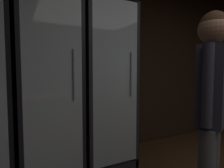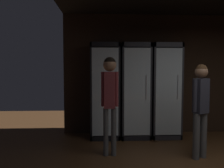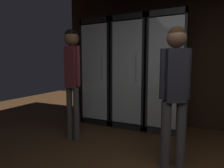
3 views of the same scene
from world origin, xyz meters
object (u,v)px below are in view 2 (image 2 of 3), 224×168
(cooler_far_left, at_px, (105,92))
(shopper_far, at_px, (201,102))
(cooler_left, at_px, (135,91))
(shopper_near, at_px, (110,91))
(cooler_center, at_px, (164,91))

(cooler_far_left, bearing_deg, shopper_far, -39.77)
(cooler_far_left, xyz_separation_m, cooler_left, (0.67, 0.00, 0.01))
(shopper_far, bearing_deg, shopper_near, 173.09)
(cooler_center, bearing_deg, shopper_near, -138.21)
(shopper_far, bearing_deg, cooler_center, 100.60)
(shopper_far, bearing_deg, cooler_left, 124.73)
(cooler_center, height_order, shopper_far, cooler_center)
(cooler_far_left, xyz_separation_m, cooler_center, (1.34, 0.00, 0.01))
(cooler_center, distance_m, shopper_far, 1.35)
(cooler_far_left, distance_m, cooler_center, 1.34)
(cooler_left, distance_m, shopper_far, 1.61)
(cooler_far_left, height_order, cooler_center, same)
(cooler_far_left, relative_size, cooler_center, 1.00)
(cooler_far_left, relative_size, shopper_near, 1.21)
(shopper_near, distance_m, shopper_far, 1.54)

